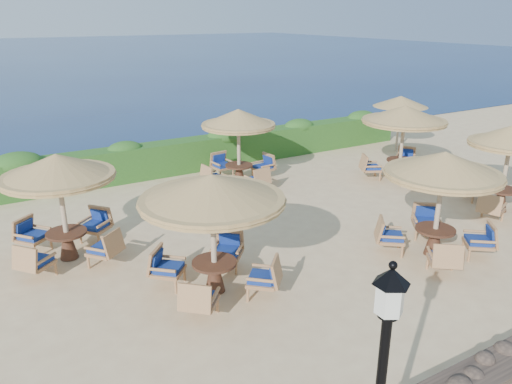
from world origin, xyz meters
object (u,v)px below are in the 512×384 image
(extra_parasol, at_px, (401,102))
(cafe_set_5, at_px, (404,126))
(cafe_set_1, at_px, (441,186))
(cafe_set_0, at_px, (213,210))
(cafe_set_2, at_px, (508,154))
(cafe_set_4, at_px, (239,135))
(cafe_set_3, at_px, (60,190))

(extra_parasol, bearing_deg, cafe_set_5, -133.95)
(cafe_set_1, distance_m, cafe_set_5, 6.20)
(extra_parasol, bearing_deg, cafe_set_0, -151.54)
(cafe_set_2, distance_m, cafe_set_4, 8.40)
(cafe_set_5, bearing_deg, cafe_set_1, -127.98)
(cafe_set_3, bearing_deg, cafe_set_0, -53.05)
(cafe_set_1, bearing_deg, cafe_set_0, 167.63)
(cafe_set_5, bearing_deg, cafe_set_0, -158.27)
(cafe_set_1, bearing_deg, extra_parasol, 49.72)
(cafe_set_2, bearing_deg, cafe_set_3, 164.07)
(cafe_set_1, xyz_separation_m, cafe_set_5, (3.81, 4.88, 0.13))
(cafe_set_2, bearing_deg, cafe_set_1, -166.21)
(cafe_set_1, bearing_deg, cafe_set_3, 150.76)
(cafe_set_0, relative_size, cafe_set_4, 1.06)
(cafe_set_0, bearing_deg, cafe_set_4, 57.18)
(cafe_set_5, bearing_deg, cafe_set_3, -177.61)
(cafe_set_0, bearing_deg, cafe_set_1, -12.37)
(extra_parasol, bearing_deg, cafe_set_4, -177.12)
(extra_parasol, distance_m, cafe_set_2, 7.11)
(cafe_set_1, distance_m, cafe_set_2, 4.18)
(extra_parasol, height_order, cafe_set_2, cafe_set_2)
(extra_parasol, xyz_separation_m, cafe_set_2, (-2.44, -6.67, -0.37))
(cafe_set_4, distance_m, cafe_set_5, 5.85)
(extra_parasol, height_order, cafe_set_4, cafe_set_4)
(cafe_set_3, relative_size, cafe_set_5, 0.89)
(cafe_set_2, bearing_deg, cafe_set_5, 93.62)
(cafe_set_0, xyz_separation_m, cafe_set_5, (9.26, 3.69, 0.07))
(cafe_set_1, height_order, cafe_set_3, same)
(cafe_set_0, relative_size, cafe_set_5, 1.02)
(cafe_set_2, distance_m, cafe_set_3, 12.39)
(extra_parasol, height_order, cafe_set_3, cafe_set_3)
(cafe_set_1, xyz_separation_m, cafe_set_4, (-1.53, 7.26, -0.07))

